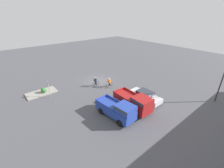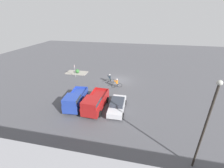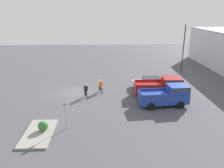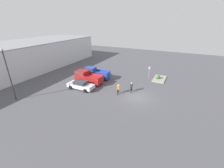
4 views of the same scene
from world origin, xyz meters
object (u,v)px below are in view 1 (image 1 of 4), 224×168
Objects in this scene: pickup_truck_0 at (134,102)px; cyclist_1 at (109,82)px; cyclist_0 at (96,82)px; fire_lane_sign at (49,88)px; shrub at (44,90)px; pickup_truck_1 at (118,109)px; sedan_0 at (145,96)px.

pickup_truck_0 is 3.04× the size of cyclist_1.
cyclist_0 is 7.41m from fire_lane_sign.
pickup_truck_0 reaches higher than shrub.
pickup_truck_0 is at bearing 77.78° from cyclist_1.
cyclist_1 is (-1.61, 1.70, -0.00)m from cyclist_0.
pickup_truck_1 reaches higher than shrub.
fire_lane_sign is 2.09m from shrub.
fire_lane_sign is 3.12× the size of shrub.
cyclist_0 is at bearing 170.92° from fire_lane_sign.
pickup_truck_0 is 3.18× the size of cyclist_0.
pickup_truck_0 is 6.55× the size of shrub.
sedan_0 is 5.76× the size of shrub.
pickup_truck_1 is (5.56, 0.47, 0.40)m from sedan_0.
cyclist_0 is 2.06× the size of shrub.
pickup_truck_1 is at bearing -2.05° from pickup_truck_0.
cyclist_1 is at bearing 162.12° from fire_lane_sign.
pickup_truck_1 is at bearing 114.84° from fire_lane_sign.
pickup_truck_1 is at bearing 58.63° from cyclist_1.
pickup_truck_1 is 2.94× the size of cyclist_1.
cyclist_0 is (2.87, -8.29, 0.08)m from sedan_0.
cyclist_1 is (-1.55, -7.15, -0.36)m from pickup_truck_0.
pickup_truck_1 is 3.07× the size of cyclist_0.
pickup_truck_0 is at bearing 11.32° from sedan_0.
fire_lane_sign reaches higher than cyclist_1.
fire_lane_sign reaches higher than shrub.
sedan_0 is 13.90m from fire_lane_sign.
pickup_truck_1 reaches higher than cyclist_1.
sedan_0 is 2.90m from pickup_truck_0.
pickup_truck_0 is 1.04× the size of pickup_truck_1.
pickup_truck_0 reaches higher than cyclist_0.
sedan_0 is at bearing 137.05° from fire_lane_sign.
sedan_0 is at bearing -168.68° from pickup_truck_0.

